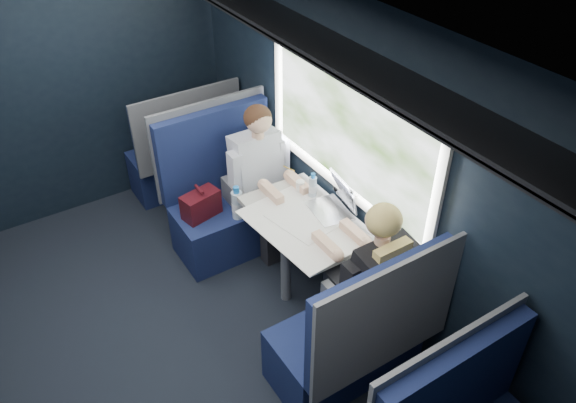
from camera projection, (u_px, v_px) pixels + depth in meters
ground at (185, 345)px, 4.11m from camera, size 2.80×4.20×0.01m
room_shell at (160, 177)px, 3.23m from camera, size 3.00×4.40×2.40m
table at (303, 227)px, 4.15m from camera, size 0.62×1.00×0.74m
seat_bay_near at (228, 202)px, 4.80m from camera, size 1.04×0.62×1.26m
seat_bay_far at (354, 338)px, 3.63m from camera, size 1.04×0.62×1.26m
seat_row_front at (184, 154)px, 5.44m from camera, size 1.04×0.51×1.16m
man at (263, 173)px, 4.62m from camera, size 0.53×0.56×1.32m
woman at (372, 273)px, 3.67m from camera, size 0.53×0.56×1.32m
papers at (303, 225)px, 4.04m from camera, size 0.68×0.92×0.01m
laptop at (336, 202)px, 4.16m from camera, size 0.30×0.37×0.26m
bottle_small at (313, 186)px, 4.27m from camera, size 0.06×0.06×0.21m
cup at (300, 186)px, 4.36m from camera, size 0.07×0.07×0.09m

